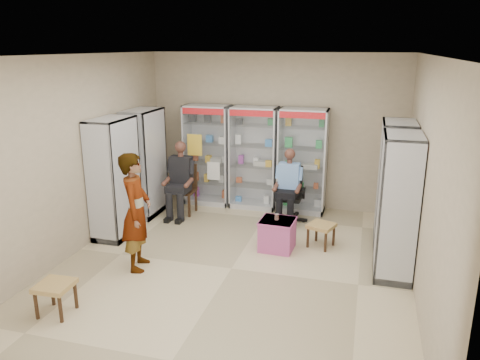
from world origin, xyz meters
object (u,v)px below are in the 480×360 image
(pink_trunk, at_px, (277,235))
(standing_man, at_px, (136,212))
(seated_shopkeeper, at_px, (289,188))
(cabinet_left_far, at_px, (145,163))
(office_chair, at_px, (289,195))
(cabinet_right_near, at_px, (397,206))
(woven_stool_b, at_px, (56,298))
(wooden_chair, at_px, (183,190))
(cabinet_back_mid, at_px, (254,158))
(cabinet_right_far, at_px, (394,184))
(cabinet_back_left, at_px, (208,155))
(woven_stool_a, at_px, (321,235))
(cabinet_left_near, at_px, (114,178))
(cabinet_back_right, at_px, (302,161))

(pink_trunk, distance_m, standing_man, 2.24)
(seated_shopkeeper, bearing_deg, cabinet_left_far, -172.36)
(office_chair, bearing_deg, cabinet_right_near, -41.51)
(woven_stool_b, height_order, standing_man, standing_man)
(wooden_chair, relative_size, office_chair, 0.93)
(cabinet_back_mid, xyz_separation_m, office_chair, (0.82, -0.59, -0.50))
(cabinet_right_far, bearing_deg, cabinet_back_mid, 66.35)
(cabinet_back_left, distance_m, cabinet_back_mid, 0.95)
(cabinet_right_near, xyz_separation_m, pink_trunk, (-1.73, 0.35, -0.75))
(woven_stool_a, bearing_deg, cabinet_left_near, -172.67)
(cabinet_back_mid, xyz_separation_m, seated_shopkeeper, (0.82, -0.64, -0.36))
(cabinet_back_mid, distance_m, wooden_chair, 1.50)
(cabinet_back_left, xyz_separation_m, cabinet_right_far, (3.53, -1.13, 0.00))
(office_chair, distance_m, woven_stool_b, 4.41)
(cabinet_right_far, bearing_deg, standing_man, 118.32)
(seated_shopkeeper, bearing_deg, standing_man, -125.06)
(office_chair, bearing_deg, cabinet_back_right, 78.58)
(wooden_chair, distance_m, woven_stool_b, 3.70)
(cabinet_right_near, height_order, cabinet_left_far, same)
(cabinet_right_near, height_order, woven_stool_b, cabinet_right_near)
(cabinet_right_near, relative_size, cabinet_left_far, 1.00)
(cabinet_back_right, xyz_separation_m, cabinet_right_far, (1.63, -1.13, 0.00))
(cabinet_back_mid, relative_size, pink_trunk, 3.91)
(cabinet_right_far, relative_size, woven_stool_b, 5.00)
(cabinet_back_right, height_order, seated_shopkeeper, cabinet_back_right)
(cabinet_right_far, distance_m, pink_trunk, 2.03)
(cabinet_back_right, distance_m, seated_shopkeeper, 0.74)
(woven_stool_a, relative_size, standing_man, 0.22)
(cabinet_left_far, bearing_deg, office_chair, 97.24)
(cabinet_right_near, xyz_separation_m, standing_man, (-3.54, -0.81, -0.14))
(cabinet_left_near, relative_size, standing_man, 1.17)
(cabinet_right_near, relative_size, office_chair, 1.98)
(cabinet_back_mid, distance_m, woven_stool_b, 4.69)
(cabinet_back_left, bearing_deg, office_chair, -18.41)
(cabinet_right_far, distance_m, cabinet_right_near, 1.10)
(cabinet_back_mid, relative_size, woven_stool_a, 5.22)
(cabinet_right_near, relative_size, standing_man, 1.17)
(cabinet_back_left, distance_m, woven_stool_a, 3.04)
(cabinet_back_mid, distance_m, office_chair, 1.12)
(standing_man, bearing_deg, woven_stool_b, 149.92)
(cabinet_left_near, bearing_deg, office_chair, 118.15)
(cabinet_back_left, distance_m, standing_man, 3.04)
(cabinet_right_far, xyz_separation_m, cabinet_right_near, (0.00, -1.10, 0.00))
(wooden_chair, bearing_deg, woven_stool_b, -92.24)
(standing_man, bearing_deg, cabinet_right_near, -91.73)
(cabinet_left_near, distance_m, seated_shopkeeper, 3.06)
(cabinet_back_mid, relative_size, cabinet_left_near, 1.00)
(cabinet_right_far, xyz_separation_m, woven_stool_a, (-1.07, -0.46, -0.81))
(cabinet_back_right, relative_size, wooden_chair, 2.13)
(cabinet_left_far, height_order, office_chair, cabinet_left_far)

